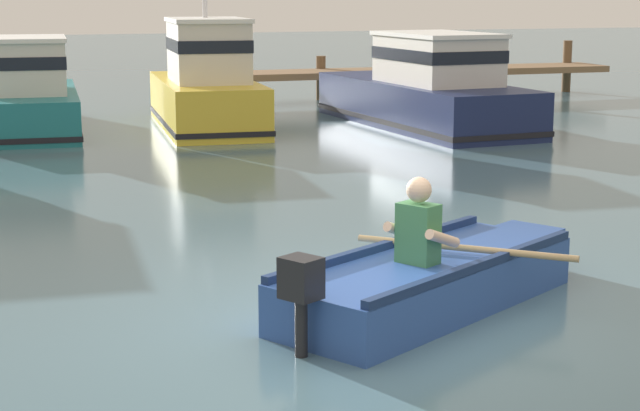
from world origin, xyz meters
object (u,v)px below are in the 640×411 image
Objects in this scene: rowboat_with_person at (432,279)px; moored_boat_yellow at (207,88)px; moored_boat_teal at (29,97)px; moored_boat_navy at (427,92)px.

moored_boat_yellow is at bearing 86.87° from rowboat_with_person.
moored_boat_navy is at bearing -12.72° from moored_boat_teal.
moored_boat_teal is 7.94m from moored_boat_navy.
moored_boat_navy is (7.74, -1.75, 0.03)m from moored_boat_teal.
moored_boat_teal is (-2.74, 13.18, 0.44)m from rowboat_with_person.
moored_boat_yellow reaches higher than moored_boat_teal.
moored_boat_yellow reaches higher than moored_boat_navy.
moored_boat_navy is (4.32, -1.13, -0.10)m from moored_boat_yellow.
moored_boat_teal is at bearing 167.28° from moored_boat_navy.
rowboat_with_person is 12.59m from moored_boat_yellow.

